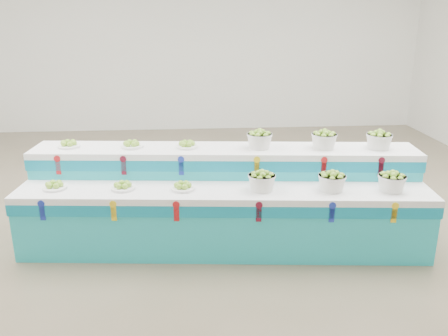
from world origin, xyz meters
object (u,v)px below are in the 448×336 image
(basket_upper_right, at_px, (379,140))
(display_stand, at_px, (224,199))
(basket_lower_left, at_px, (262,181))
(plate_upper_mid, at_px, (132,144))

(basket_upper_right, bearing_deg, display_stand, -176.60)
(display_stand, bearing_deg, basket_upper_right, 8.88)
(display_stand, height_order, basket_lower_left, display_stand)
(basket_lower_left, xyz_separation_m, basket_upper_right, (1.38, 0.41, 0.30))
(display_stand, height_order, plate_upper_mid, plate_upper_mid)
(basket_lower_left, relative_size, plate_upper_mid, 1.13)
(display_stand, distance_m, plate_upper_mid, 1.22)
(display_stand, relative_size, plate_upper_mid, 17.34)
(display_stand, xyz_separation_m, basket_lower_left, (0.37, -0.31, 0.31))
(plate_upper_mid, xyz_separation_m, basket_upper_right, (2.77, -0.27, 0.06))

